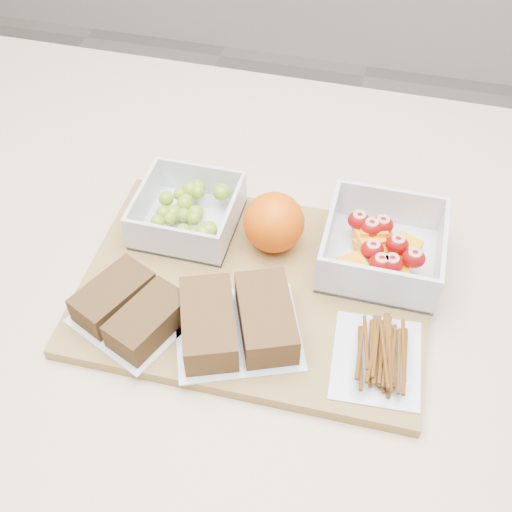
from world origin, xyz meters
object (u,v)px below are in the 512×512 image
object	(u,v)px
orange	(274,222)
pretzel_bag	(378,354)
grape_container	(190,211)
fruit_container	(382,248)
sandwich_bag_left	(131,309)
sandwich_bag_center	(237,321)
cutting_board	(255,288)

from	to	relation	value
orange	pretzel_bag	distance (m)	0.21
grape_container	fruit_container	xyz separation A→B (m)	(0.25, -0.00, 0.00)
grape_container	pretzel_bag	world-z (taller)	grape_container
sandwich_bag_left	fruit_container	bearing A→B (deg)	31.11
fruit_container	orange	world-z (taller)	orange
pretzel_bag	grape_container	bearing A→B (deg)	150.47
pretzel_bag	orange	bearing A→B (deg)	136.64
grape_container	orange	world-z (taller)	orange
orange	sandwich_bag_left	bearing A→B (deg)	-129.83
fruit_container	pretzel_bag	size ratio (longest dim) A/B	1.15
sandwich_bag_left	sandwich_bag_center	size ratio (longest dim) A/B	0.87
fruit_container	pretzel_bag	bearing A→B (deg)	-84.11
cutting_board	sandwich_bag_left	world-z (taller)	sandwich_bag_left
fruit_container	sandwich_bag_left	distance (m)	0.31
sandwich_bag_center	pretzel_bag	size ratio (longest dim) A/B	1.43
orange	pretzel_bag	bearing A→B (deg)	-43.36
orange	sandwich_bag_left	size ratio (longest dim) A/B	0.50
fruit_container	sandwich_bag_center	distance (m)	0.21
fruit_container	sandwich_bag_center	bearing A→B (deg)	-133.94
sandwich_bag_left	sandwich_bag_center	world-z (taller)	sandwich_bag_center
fruit_container	cutting_board	bearing A→B (deg)	-151.86
grape_container	fruit_container	size ratio (longest dim) A/B	0.88
orange	sandwich_bag_left	world-z (taller)	orange
sandwich_bag_left	sandwich_bag_center	distance (m)	0.12
orange	grape_container	bearing A→B (deg)	176.21
fruit_container	grape_container	bearing A→B (deg)	179.21
fruit_container	sandwich_bag_center	size ratio (longest dim) A/B	0.81
cutting_board	pretzel_bag	world-z (taller)	pretzel_bag
fruit_container	sandwich_bag_left	xyz separation A→B (m)	(-0.27, -0.16, -0.01)
sandwich_bag_center	cutting_board	bearing A→B (deg)	88.36
cutting_board	sandwich_bag_center	world-z (taller)	sandwich_bag_center
cutting_board	grape_container	distance (m)	0.14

